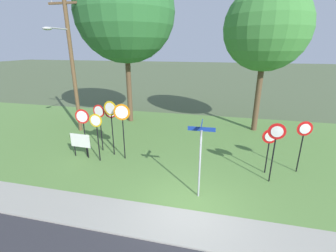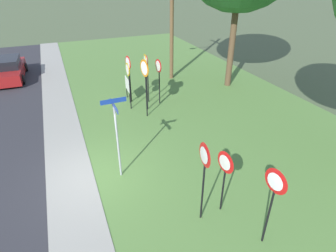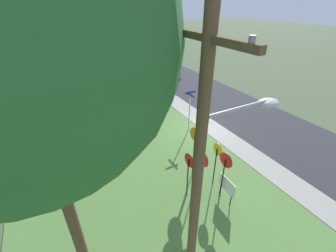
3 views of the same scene
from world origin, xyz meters
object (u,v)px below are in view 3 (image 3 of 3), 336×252
object	(u,v)px
stop_sign_far_right	(225,166)
utility_pole	(202,180)
stop_sign_near_right	(189,167)
stop_sign_near_left	(199,150)
oak_tree_right	(31,39)
street_name_post	(190,108)
yield_sign_far_left	(142,103)
parked_sedan_distant	(167,70)
stop_sign_far_center	(195,141)
notice_board	(227,186)
yield_sign_near_right	(129,95)
stop_sign_center_tall	(203,166)
oak_tree_left	(15,42)
stop_sign_far_left	(217,156)
yield_sign_near_left	(150,96)

from	to	relation	value
stop_sign_far_right	utility_pole	bearing A→B (deg)	123.83
stop_sign_near_right	utility_pole	world-z (taller)	utility_pole
stop_sign_near_left	oak_tree_right	bearing A→B (deg)	47.17
street_name_post	yield_sign_far_left	bearing A→B (deg)	39.37
stop_sign_near_left	parked_sedan_distant	size ratio (longest dim) A/B	0.67
street_name_post	utility_pole	size ratio (longest dim) A/B	0.34
yield_sign_far_left	parked_sedan_distant	distance (m)	12.28
stop_sign_far_center	yield_sign_far_left	xyz separation A→B (m)	(6.73, 0.10, -0.55)
stop_sign_near_right	stop_sign_far_center	world-z (taller)	stop_sign_far_center
stop_sign_far_right	notice_board	xyz separation A→B (m)	(-0.25, -0.06, -1.01)
street_name_post	yield_sign_near_right	bearing A→B (deg)	32.48
parked_sedan_distant	stop_sign_near_right	bearing A→B (deg)	155.04
stop_sign_far_right	oak_tree_right	size ratio (longest dim) A/B	0.28
stop_sign_near_left	yield_sign_near_right	xyz separation A→B (m)	(8.87, 0.26, -0.32)
stop_sign_far_center	stop_sign_near_left	bearing A→B (deg)	150.47
stop_sign_center_tall	oak_tree_left	distance (m)	7.91
stop_sign_near_left	utility_pole	xyz separation A→B (m)	(-3.90, 2.88, 2.65)
stop_sign_far_right	parked_sedan_distant	distance (m)	19.83
stop_sign_near_left	stop_sign_far_center	bearing A→B (deg)	-10.82
utility_pole	parked_sedan_distant	world-z (taller)	utility_pole
yield_sign_near_right	oak_tree_right	xyz separation A→B (m)	(-1.27, 5.52, 4.63)
yield_sign_near_right	yield_sign_far_left	xyz separation A→B (m)	(-1.42, -0.44, -0.24)
stop_sign_far_left	notice_board	xyz separation A→B (m)	(-1.12, 0.20, -0.91)
stop_sign_near_right	stop_sign_far_center	distance (m)	1.64
stop_sign_near_right	street_name_post	bearing A→B (deg)	-37.47
stop_sign_near_left	yield_sign_far_left	world-z (taller)	stop_sign_near_left
stop_sign_center_tall	notice_board	xyz separation A→B (m)	(-0.68, -0.93, -1.03)
stop_sign_near_left	stop_sign_near_right	distance (m)	1.00
stop_sign_near_right	yield_sign_near_right	world-z (taller)	stop_sign_near_right
notice_board	parked_sedan_distant	world-z (taller)	parked_sedan_distant
oak_tree_right	parked_sedan_distant	size ratio (longest dim) A/B	2.09
oak_tree_right	oak_tree_left	bearing A→B (deg)	179.87
stop_sign_near_left	yield_sign_near_left	size ratio (longest dim) A/B	1.11
oak_tree_right	parked_sedan_distant	bearing A→B (deg)	-53.93
stop_sign_center_tall	utility_pole	xyz separation A→B (m)	(-3.06, 2.54, 2.90)
stop_sign_near_right	yield_sign_near_right	xyz separation A→B (m)	(9.30, -0.57, 0.03)
street_name_post	oak_tree_left	size ratio (longest dim) A/B	0.27
stop_sign_far_left	stop_sign_far_center	world-z (taller)	stop_sign_far_center
stop_sign_near_left	street_name_post	size ratio (longest dim) A/B	0.98
yield_sign_near_left	yield_sign_far_left	xyz separation A→B (m)	(-0.06, 0.72, -0.38)
yield_sign_near_left	utility_pole	bearing A→B (deg)	165.88
stop_sign_far_right	oak_tree_left	distance (m)	8.53
stop_sign_far_right	yield_sign_far_left	distance (m)	8.72
street_name_post	notice_board	world-z (taller)	street_name_post
stop_sign_near_left	yield_sign_far_left	xyz separation A→B (m)	(7.45, -0.17, -0.56)
stop_sign_near_left	parked_sedan_distant	world-z (taller)	stop_sign_near_left
oak_tree_left	oak_tree_right	size ratio (longest dim) A/B	1.22
yield_sign_far_left	stop_sign_center_tall	bearing A→B (deg)	168.51
notice_board	oak_tree_left	bearing A→B (deg)	91.71
yield_sign_near_left	oak_tree_left	bearing A→B (deg)	147.21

